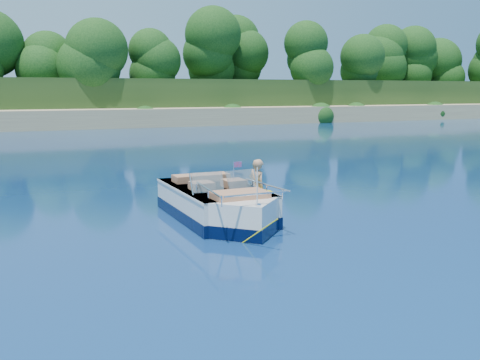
# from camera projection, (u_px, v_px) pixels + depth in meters

# --- Properties ---
(ground) EXTENTS (160.00, 160.00, 0.00)m
(ground) POSITION_uv_depth(u_px,v_px,m) (207.00, 265.00, 9.32)
(ground) COLOR #0A1B4B
(ground) RESTS_ON ground
(shoreline) EXTENTS (170.00, 59.00, 6.00)m
(shoreline) POSITION_uv_depth(u_px,v_px,m) (33.00, 107.00, 66.86)
(shoreline) COLOR #A4835F
(shoreline) RESTS_ON ground
(treeline) EXTENTS (150.00, 7.12, 8.19)m
(treeline) POSITION_uv_depth(u_px,v_px,m) (43.00, 60.00, 45.52)
(treeline) COLOR #311B10
(treeline) RESTS_ON ground
(motorboat) EXTENTS (1.90, 5.14, 1.71)m
(motorboat) POSITION_uv_depth(u_px,v_px,m) (220.00, 207.00, 12.43)
(motorboat) COLOR silver
(motorboat) RESTS_ON ground
(tow_tube) EXTENTS (1.48, 1.48, 0.32)m
(tow_tube) POSITION_uv_depth(u_px,v_px,m) (255.00, 197.00, 14.77)
(tow_tube) COLOR #FEEA03
(tow_tube) RESTS_ON ground
(boy) EXTENTS (0.61, 0.93, 1.67)m
(boy) POSITION_uv_depth(u_px,v_px,m) (255.00, 200.00, 14.76)
(boy) COLOR tan
(boy) RESTS_ON ground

